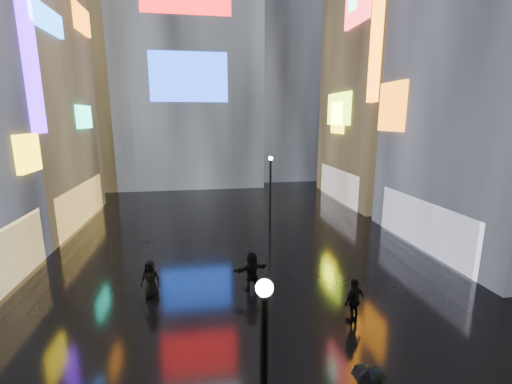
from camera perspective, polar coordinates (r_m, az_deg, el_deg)
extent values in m
plane|color=black|center=(22.43, -3.33, -8.23)|extent=(140.00, 140.00, 0.00)
cube|color=yellow|center=(21.20, -33.75, 5.39)|extent=(0.25, 2.24, 1.94)
cube|color=#5514FF|center=(22.88, -33.51, 18.25)|extent=(0.25, 1.40, 8.00)
cube|color=#FFC659|center=(29.07, -27.05, -1.72)|extent=(0.20, 10.00, 3.00)
cube|color=#1BF9B9|center=(30.03, -26.74, 11.11)|extent=(0.25, 3.00, 1.71)
cube|color=#1A7AFF|center=(25.75, -31.73, 23.48)|extent=(0.25, 4.84, 1.37)
cube|color=orange|center=(32.70, -27.05, 24.20)|extent=(0.25, 3.32, 1.94)
cube|color=white|center=(23.14, 26.11, -4.94)|extent=(0.20, 9.00, 3.00)
cube|color=orange|center=(25.58, 21.76, 13.06)|extent=(0.25, 2.99, 3.26)
cube|color=orange|center=(28.75, 19.50, 23.96)|extent=(0.25, 1.40, 10.00)
cube|color=black|center=(36.35, 22.34, 21.14)|extent=(10.00, 12.00, 28.00)
cube|color=white|center=(34.21, 13.61, 1.21)|extent=(0.20, 9.00, 3.00)
cube|color=#BBFF19|center=(33.83, 13.62, 13.30)|extent=(0.25, 4.92, 2.91)
cube|color=#FF323A|center=(32.56, 16.61, 28.15)|extent=(0.25, 4.36, 3.46)
cube|color=yellow|center=(33.92, 13.47, 11.92)|extent=(0.25, 2.63, 2.87)
cube|color=black|center=(46.81, -11.37, 28.35)|extent=(16.00, 14.00, 42.00)
cube|color=#194CFF|center=(38.05, -11.14, 18.30)|extent=(8.00, 0.20, 5.00)
cube|color=black|center=(49.07, 4.31, 22.97)|extent=(12.00, 12.00, 34.00)
cube|color=black|center=(44.83, -25.90, 17.68)|extent=(10.00, 10.00, 26.00)
sphere|color=white|center=(5.95, 1.41, -15.70)|extent=(0.30, 0.30, 0.30)
cylinder|color=black|center=(24.66, 2.40, -0.27)|extent=(0.16, 0.16, 5.00)
sphere|color=white|center=(24.23, 2.45, 5.62)|extent=(0.30, 0.30, 0.30)
imported|color=black|center=(14.46, 16.05, -16.97)|extent=(1.14, 0.86, 1.80)
imported|color=black|center=(16.26, -17.18, -13.70)|extent=(0.96, 0.73, 1.75)
imported|color=black|center=(16.18, -0.73, -13.07)|extent=(1.79, 0.92, 1.84)
imported|color=black|center=(8.94, 18.27, -27.59)|extent=(0.77, 0.77, 0.64)
imported|color=black|center=(15.73, -17.49, -9.27)|extent=(1.03, 1.05, 0.94)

